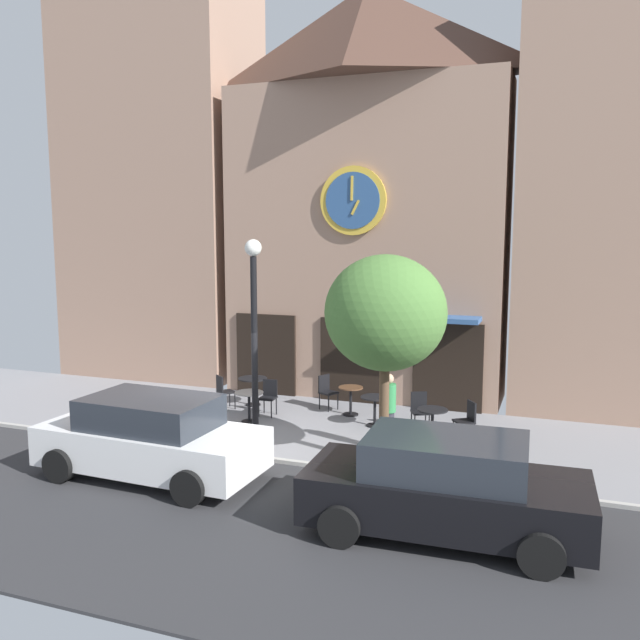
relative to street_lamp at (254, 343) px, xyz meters
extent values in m
cube|color=gray|center=(-0.07, 1.75, -2.30)|extent=(25.96, 5.17, 0.05)
cube|color=#2D2D30|center=(-0.07, -3.65, -2.30)|extent=(25.96, 5.64, 0.05)
cube|color=#A8A5A0|center=(-0.07, -0.81, -2.23)|extent=(25.96, 0.12, 0.08)
cube|color=#9E7A66|center=(0.85, 5.41, 2.05)|extent=(7.76, 2.15, 8.64)
pyramid|color=#4C3328|center=(0.85, 5.41, 7.64)|extent=(6.98, 3.01, 2.55)
cylinder|color=gold|center=(0.85, 4.28, 3.16)|extent=(1.81, 0.10, 1.81)
cylinder|color=#2D5184|center=(0.85, 4.22, 3.16)|extent=(1.49, 0.04, 1.49)
cube|color=gold|center=(0.94, 4.18, 2.98)|extent=(0.24, 0.03, 0.39)
cube|color=gold|center=(0.85, 4.18, 3.48)|extent=(0.07, 0.03, 0.63)
cube|color=black|center=(-1.74, 4.30, -1.12)|extent=(1.81, 0.10, 2.30)
cube|color=black|center=(0.85, 4.30, -1.12)|extent=(1.81, 0.10, 2.30)
cube|color=black|center=(3.44, 4.30, -1.12)|extent=(1.81, 0.10, 2.30)
cube|color=#33568C|center=(3.02, 3.99, 0.18)|extent=(2.48, 0.90, 0.12)
cube|color=#9E7A66|center=(-6.26, 6.17, 4.57)|extent=(5.80, 3.68, 13.70)
cylinder|color=black|center=(0.00, 0.00, -2.09)|extent=(0.32, 0.32, 0.36)
cylinder|color=black|center=(0.00, 0.00, -0.21)|extent=(0.14, 0.14, 4.12)
sphere|color=white|center=(0.00, 0.00, 2.03)|extent=(0.36, 0.36, 0.36)
cylinder|color=brown|center=(2.91, -0.15, -1.16)|extent=(0.20, 0.20, 2.22)
ellipsoid|color=#4C7A38|center=(2.91, -0.15, 0.79)|extent=(2.41, 2.17, 2.29)
cylinder|color=black|center=(-1.52, 2.99, -1.91)|extent=(0.07, 0.07, 0.73)
cylinder|color=black|center=(-1.52, 2.99, -2.26)|extent=(0.40, 0.40, 0.03)
cylinder|color=black|center=(-1.52, 2.99, -1.54)|extent=(0.77, 0.77, 0.03)
cylinder|color=black|center=(-0.91, 1.54, -1.90)|extent=(0.07, 0.07, 0.74)
cylinder|color=black|center=(-0.91, 1.54, -2.26)|extent=(0.40, 0.40, 0.03)
cylinder|color=gray|center=(-0.91, 1.54, -1.53)|extent=(0.70, 0.70, 0.03)
cylinder|color=black|center=(1.22, 3.00, -1.92)|extent=(0.07, 0.07, 0.71)
cylinder|color=black|center=(1.22, 3.00, -2.26)|extent=(0.40, 0.40, 0.03)
cylinder|color=brown|center=(1.22, 3.00, -1.56)|extent=(0.62, 0.62, 0.03)
cylinder|color=black|center=(2.05, 2.29, -1.92)|extent=(0.07, 0.07, 0.71)
cylinder|color=black|center=(2.05, 2.29, -2.26)|extent=(0.40, 0.40, 0.03)
cylinder|color=black|center=(2.05, 2.29, -1.56)|extent=(0.69, 0.69, 0.03)
cylinder|color=black|center=(3.56, 1.61, -1.91)|extent=(0.07, 0.07, 0.73)
cylinder|color=black|center=(3.56, 1.61, -2.26)|extent=(0.40, 0.40, 0.03)
cylinder|color=black|center=(3.56, 1.61, -1.55)|extent=(0.68, 0.68, 0.03)
cube|color=black|center=(-2.04, 2.45, -1.82)|extent=(0.56, 0.56, 0.04)
cube|color=black|center=(-2.15, 2.30, -1.60)|extent=(0.33, 0.26, 0.45)
cylinder|color=black|center=(-1.80, 2.48, -2.05)|extent=(0.03, 0.03, 0.45)
cylinder|color=black|center=(-2.07, 2.68, -2.05)|extent=(0.03, 0.03, 0.45)
cylinder|color=black|center=(-2.00, 2.21, -2.05)|extent=(0.03, 0.03, 0.45)
cylinder|color=black|center=(-2.27, 2.42, -2.05)|extent=(0.03, 0.03, 0.45)
cube|color=black|center=(3.16, 2.27, -1.82)|extent=(0.53, 0.53, 0.04)
cube|color=black|center=(3.08, 2.44, -1.60)|extent=(0.36, 0.20, 0.45)
cylinder|color=black|center=(3.08, 2.05, -2.05)|extent=(0.03, 0.03, 0.45)
cylinder|color=black|center=(3.39, 2.19, -2.05)|extent=(0.03, 0.03, 0.45)
cylinder|color=black|center=(2.93, 2.35, -2.05)|extent=(0.03, 0.03, 0.45)
cylinder|color=black|center=(3.24, 2.50, -2.05)|extent=(0.03, 0.03, 0.45)
cube|color=black|center=(4.22, 1.87, -1.82)|extent=(0.56, 0.56, 0.04)
cube|color=black|center=(4.37, 1.97, -1.60)|extent=(0.25, 0.34, 0.45)
cylinder|color=black|center=(3.98, 1.91, -2.05)|extent=(0.03, 0.03, 0.45)
cylinder|color=black|center=(4.17, 1.63, -2.05)|extent=(0.03, 0.03, 0.45)
cylinder|color=black|center=(4.26, 2.10, -2.05)|extent=(0.03, 0.03, 0.45)
cylinder|color=black|center=(4.45, 1.82, -2.05)|extent=(0.03, 0.03, 0.45)
cube|color=black|center=(-0.74, 2.22, -1.82)|extent=(0.41, 0.41, 0.04)
cube|color=black|center=(-0.74, 2.40, -1.60)|extent=(0.38, 0.05, 0.45)
cylinder|color=black|center=(-0.90, 2.04, -2.05)|extent=(0.03, 0.03, 0.45)
cylinder|color=black|center=(-0.56, 2.06, -2.05)|extent=(0.03, 0.03, 0.45)
cylinder|color=black|center=(-0.91, 2.38, -2.05)|extent=(0.03, 0.03, 0.45)
cylinder|color=black|center=(-0.57, 2.40, -2.05)|extent=(0.03, 0.03, 0.45)
cube|color=black|center=(0.52, 3.30, -1.82)|extent=(0.54, 0.54, 0.04)
cube|color=black|center=(0.36, 3.38, -1.60)|extent=(0.20, 0.36, 0.45)
cylinder|color=black|center=(0.60, 3.07, -2.05)|extent=(0.03, 0.03, 0.45)
cylinder|color=black|center=(0.75, 3.38, -2.05)|extent=(0.03, 0.03, 0.45)
cylinder|color=black|center=(0.29, 3.22, -2.05)|extent=(0.03, 0.03, 0.45)
cylinder|color=black|center=(0.44, 3.53, -2.05)|extent=(0.03, 0.03, 0.45)
cylinder|color=#2D2D38|center=(2.79, 0.69, -1.85)|extent=(0.34, 0.34, 0.85)
cylinder|color=#338C4C|center=(2.79, 0.69, -1.12)|extent=(0.41, 0.41, 0.60)
sphere|color=tan|center=(2.79, 0.69, -0.71)|extent=(0.22, 0.22, 0.22)
cube|color=white|center=(-1.06, -2.33, -1.68)|extent=(4.36, 1.94, 0.75)
cube|color=#262B33|center=(-1.06, -2.33, -1.02)|extent=(2.46, 1.66, 0.60)
cylinder|color=black|center=(0.32, -3.28, -1.95)|extent=(0.65, 0.24, 0.64)
cylinder|color=black|center=(0.38, -1.48, -1.95)|extent=(0.65, 0.24, 0.64)
cylinder|color=black|center=(-2.51, -3.18, -1.95)|extent=(0.65, 0.24, 0.64)
cylinder|color=black|center=(-2.45, -1.39, -1.95)|extent=(0.65, 0.24, 0.64)
cube|color=black|center=(4.59, -2.82, -1.68)|extent=(4.36, 1.95, 0.75)
cube|color=#262B33|center=(4.59, -2.82, -1.02)|extent=(2.46, 1.67, 0.60)
cylinder|color=black|center=(6.04, -3.67, -1.95)|extent=(0.65, 0.24, 0.64)
cylinder|color=black|center=(5.97, -1.87, -1.95)|extent=(0.65, 0.24, 0.64)
cylinder|color=black|center=(3.20, -3.77, -1.95)|extent=(0.65, 0.24, 0.64)
cylinder|color=black|center=(3.14, -1.98, -1.95)|extent=(0.65, 0.24, 0.64)
camera|label=1|loc=(6.14, -12.58, 2.39)|focal=37.06mm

